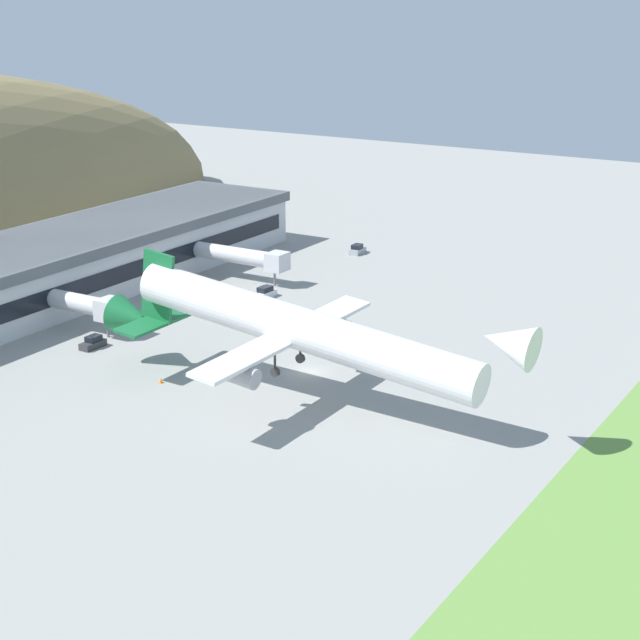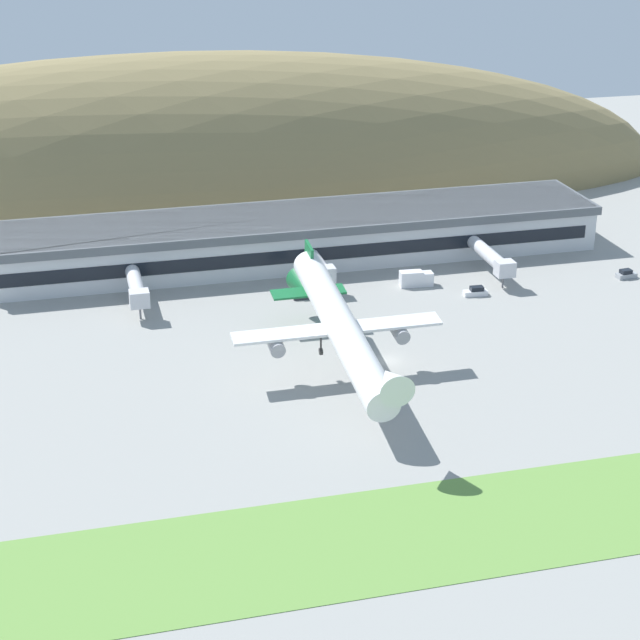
{
  "view_description": "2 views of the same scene",
  "coord_description": "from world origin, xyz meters",
  "px_view_note": "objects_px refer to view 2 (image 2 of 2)",
  "views": [
    {
      "loc": [
        -104.71,
        -64.95,
        46.07
      ],
      "look_at": [
        -10.45,
        -7.96,
        10.87
      ],
      "focal_mm": 60.0,
      "sensor_mm": 36.0,
      "label": 1
    },
    {
      "loc": [
        -48.14,
        -145.62,
        72.9
      ],
      "look_at": [
        -11.08,
        0.28,
        8.11
      ],
      "focal_mm": 60.0,
      "sensor_mm": 36.0,
      "label": 2
    }
  ],
  "objects_px": {
    "jetway_0": "(137,288)",
    "service_car_2": "(303,295)",
    "terminal_building": "(298,234)",
    "fuel_truck": "(416,279)",
    "jetway_2": "(492,257)",
    "service_car_0": "(476,292)",
    "traffic_cone_0": "(294,334)",
    "service_car_1": "(626,274)",
    "jetway_1": "(320,267)",
    "cargo_airplane": "(340,326)"
  },
  "relations": [
    {
      "from": "cargo_airplane",
      "to": "fuel_truck",
      "type": "relative_size",
      "value": 8.59
    },
    {
      "from": "service_car_0",
      "to": "fuel_truck",
      "type": "relative_size",
      "value": 0.7
    },
    {
      "from": "jetway_0",
      "to": "traffic_cone_0",
      "type": "relative_size",
      "value": 26.39
    },
    {
      "from": "terminal_building",
      "to": "traffic_cone_0",
      "type": "height_order",
      "value": "terminal_building"
    },
    {
      "from": "jetway_0",
      "to": "fuel_truck",
      "type": "bearing_deg",
      "value": -1.72
    },
    {
      "from": "service_car_0",
      "to": "traffic_cone_0",
      "type": "distance_m",
      "value": 37.49
    },
    {
      "from": "traffic_cone_0",
      "to": "fuel_truck",
      "type": "bearing_deg",
      "value": 31.64
    },
    {
      "from": "terminal_building",
      "to": "jetway_0",
      "type": "relative_size",
      "value": 7.86
    },
    {
      "from": "cargo_airplane",
      "to": "jetway_2",
      "type": "bearing_deg",
      "value": 41.34
    },
    {
      "from": "terminal_building",
      "to": "service_car_1",
      "type": "xyz_separation_m",
      "value": [
        57.89,
        -25.86,
        -4.51
      ]
    },
    {
      "from": "jetway_1",
      "to": "cargo_airplane",
      "type": "bearing_deg",
      "value": -99.91
    },
    {
      "from": "jetway_2",
      "to": "terminal_building",
      "type": "bearing_deg",
      "value": 149.85
    },
    {
      "from": "jetway_1",
      "to": "service_car_0",
      "type": "xyz_separation_m",
      "value": [
        26.49,
        -10.72,
        -3.29
      ]
    },
    {
      "from": "jetway_1",
      "to": "cargo_airplane",
      "type": "xyz_separation_m",
      "value": [
        -6.52,
        -37.34,
        4.73
      ]
    },
    {
      "from": "traffic_cone_0",
      "to": "service_car_1",
      "type": "bearing_deg",
      "value": 9.09
    },
    {
      "from": "jetway_2",
      "to": "fuel_truck",
      "type": "bearing_deg",
      "value": -177.57
    },
    {
      "from": "jetway_1",
      "to": "service_car_2",
      "type": "distance_m",
      "value": 7.07
    },
    {
      "from": "cargo_airplane",
      "to": "service_car_2",
      "type": "bearing_deg",
      "value": 86.25
    },
    {
      "from": "service_car_1",
      "to": "traffic_cone_0",
      "type": "relative_size",
      "value": 6.83
    },
    {
      "from": "jetway_0",
      "to": "jetway_2",
      "type": "bearing_deg",
      "value": -0.77
    },
    {
      "from": "jetway_2",
      "to": "service_car_2",
      "type": "relative_size",
      "value": 4.61
    },
    {
      "from": "traffic_cone_0",
      "to": "service_car_2",
      "type": "bearing_deg",
      "value": 71.11
    },
    {
      "from": "cargo_airplane",
      "to": "traffic_cone_0",
      "type": "xyz_separation_m",
      "value": [
        -3.24,
        17.11,
        -8.44
      ]
    },
    {
      "from": "jetway_1",
      "to": "jetway_2",
      "type": "distance_m",
      "value": 32.85
    },
    {
      "from": "jetway_0",
      "to": "service_car_1",
      "type": "bearing_deg",
      "value": -4.72
    },
    {
      "from": "fuel_truck",
      "to": "service_car_1",
      "type": "bearing_deg",
      "value": -8.52
    },
    {
      "from": "jetway_2",
      "to": "fuel_truck",
      "type": "xyz_separation_m",
      "value": [
        -15.28,
        -0.65,
        -2.59
      ]
    },
    {
      "from": "fuel_truck",
      "to": "traffic_cone_0",
      "type": "relative_size",
      "value": 11.01
    },
    {
      "from": "service_car_1",
      "to": "traffic_cone_0",
      "type": "height_order",
      "value": "service_car_1"
    },
    {
      "from": "jetway_0",
      "to": "service_car_2",
      "type": "xyz_separation_m",
      "value": [
        29.49,
        -2.54,
        -3.32
      ]
    },
    {
      "from": "jetway_0",
      "to": "service_car_0",
      "type": "relative_size",
      "value": 3.44
    },
    {
      "from": "terminal_building",
      "to": "traffic_cone_0",
      "type": "xyz_separation_m",
      "value": [
        -9.42,
        -36.63,
        -4.93
      ]
    },
    {
      "from": "fuel_truck",
      "to": "cargo_airplane",
      "type": "bearing_deg",
      "value": -125.29
    },
    {
      "from": "service_car_1",
      "to": "traffic_cone_0",
      "type": "xyz_separation_m",
      "value": [
        -67.31,
        -10.77,
        -0.42
      ]
    },
    {
      "from": "jetway_1",
      "to": "cargo_airplane",
      "type": "relative_size",
      "value": 0.21
    },
    {
      "from": "jetway_2",
      "to": "jetway_0",
      "type": "bearing_deg",
      "value": 179.23
    },
    {
      "from": "service_car_2",
      "to": "fuel_truck",
      "type": "bearing_deg",
      "value": 2.64
    },
    {
      "from": "service_car_0",
      "to": "fuel_truck",
      "type": "height_order",
      "value": "fuel_truck"
    },
    {
      "from": "jetway_1",
      "to": "service_car_0",
      "type": "distance_m",
      "value": 28.77
    },
    {
      "from": "terminal_building",
      "to": "service_car_1",
      "type": "distance_m",
      "value": 63.56
    },
    {
      "from": "traffic_cone_0",
      "to": "jetway_2",
      "type": "bearing_deg",
      "value": 22.29
    },
    {
      "from": "fuel_truck",
      "to": "traffic_cone_0",
      "type": "xyz_separation_m",
      "value": [
        -27.22,
        -16.77,
        -1.12
      ]
    },
    {
      "from": "jetway_2",
      "to": "fuel_truck",
      "type": "distance_m",
      "value": 15.51
    },
    {
      "from": "service_car_0",
      "to": "terminal_building",
      "type": "bearing_deg",
      "value": 134.7
    },
    {
      "from": "jetway_0",
      "to": "service_car_2",
      "type": "bearing_deg",
      "value": -4.93
    },
    {
      "from": "jetway_0",
      "to": "cargo_airplane",
      "type": "height_order",
      "value": "cargo_airplane"
    },
    {
      "from": "jetway_0",
      "to": "jetway_2",
      "type": "distance_m",
      "value": 66.59
    },
    {
      "from": "service_car_2",
      "to": "fuel_truck",
      "type": "relative_size",
      "value": 0.58
    },
    {
      "from": "jetway_0",
      "to": "traffic_cone_0",
      "type": "bearing_deg",
      "value": -37.24
    },
    {
      "from": "jetway_0",
      "to": "service_car_0",
      "type": "xyz_separation_m",
      "value": [
        60.35,
        -8.8,
        -3.29
      ]
    }
  ]
}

